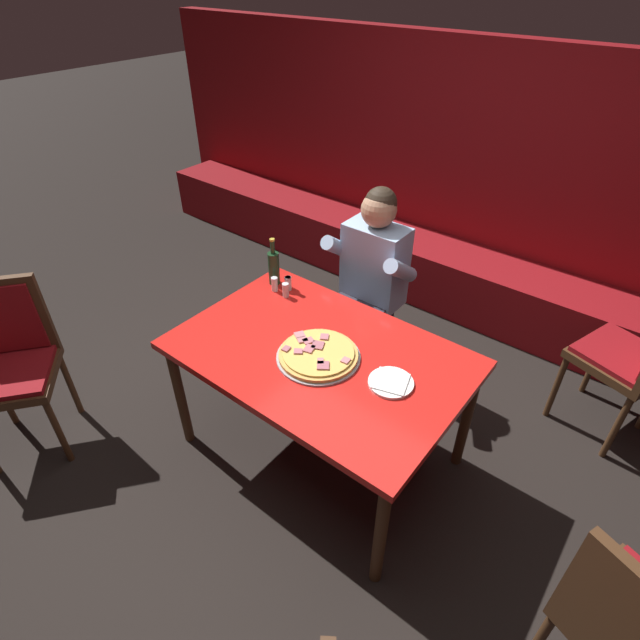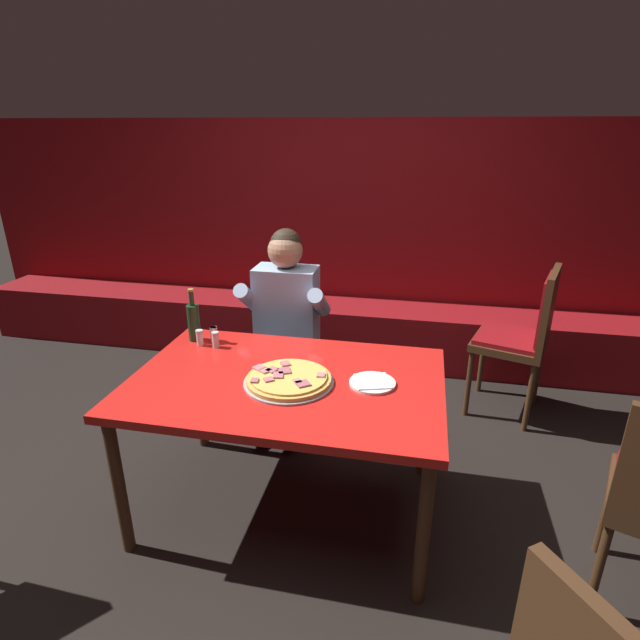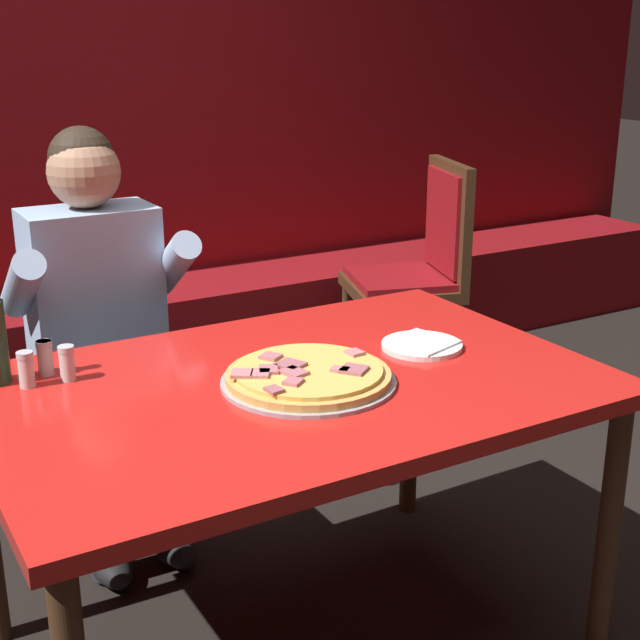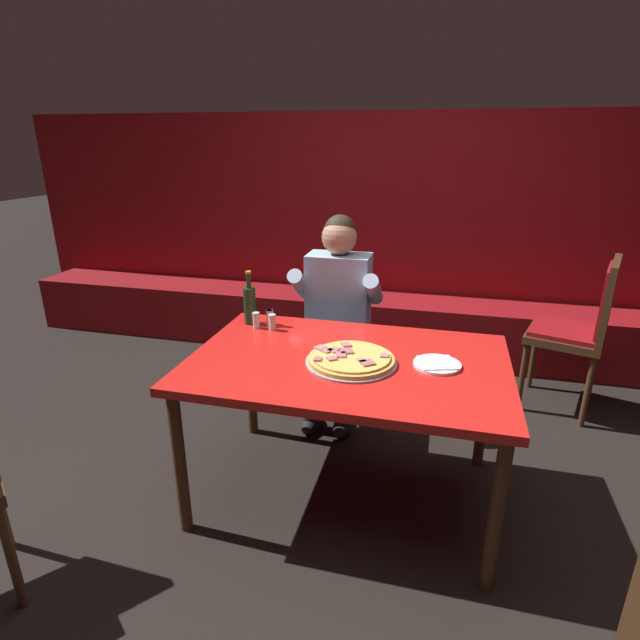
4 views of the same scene
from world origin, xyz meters
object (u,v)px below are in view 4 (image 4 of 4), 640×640
(beer_bottle, at_px, (250,304))
(shaker_black_pepper, at_px, (270,319))
(main_dining_table, at_px, (348,373))
(pizza, at_px, (351,359))
(shaker_oregano, at_px, (272,323))
(diner_seated_blue_shirt, at_px, (335,312))
(plate_white_paper, at_px, (437,364))
(shaker_parmesan, at_px, (270,318))
(shaker_red_pepper_flakes, at_px, (256,321))
(dining_chair_near_right, at_px, (582,324))

(beer_bottle, distance_m, shaker_black_pepper, 0.13)
(main_dining_table, relative_size, pizza, 3.50)
(main_dining_table, xyz_separation_m, shaker_oregano, (-0.46, 0.26, 0.11))
(diner_seated_blue_shirt, bearing_deg, main_dining_table, -73.24)
(beer_bottle, height_order, shaker_oregano, beer_bottle)
(plate_white_paper, xyz_separation_m, diner_seated_blue_shirt, (-0.62, 0.72, -0.05))
(shaker_parmesan, relative_size, shaker_red_pepper_flakes, 1.00)
(shaker_oregano, bearing_deg, main_dining_table, -29.89)
(pizza, height_order, shaker_parmesan, shaker_parmesan)
(beer_bottle, height_order, shaker_parmesan, beer_bottle)
(shaker_black_pepper, bearing_deg, shaker_red_pepper_flakes, -136.52)
(shaker_red_pepper_flakes, xyz_separation_m, diner_seated_blue_shirt, (0.32, 0.48, -0.08))
(shaker_red_pepper_flakes, bearing_deg, plate_white_paper, -14.60)
(pizza, relative_size, shaker_parmesan, 4.79)
(plate_white_paper, bearing_deg, main_dining_table, -176.59)
(pizza, height_order, shaker_black_pepper, shaker_black_pepper)
(shaker_parmesan, height_order, shaker_oregano, same)
(diner_seated_blue_shirt, bearing_deg, shaker_parmesan, -122.47)
(plate_white_paper, height_order, dining_chair_near_right, dining_chair_near_right)
(main_dining_table, distance_m, shaker_parmesan, 0.60)
(diner_seated_blue_shirt, relative_size, dining_chair_near_right, 1.25)
(main_dining_table, relative_size, shaker_red_pepper_flakes, 16.75)
(shaker_parmesan, xyz_separation_m, diner_seated_blue_shirt, (0.27, 0.42, -0.08))
(plate_white_paper, height_order, shaker_parmesan, shaker_parmesan)
(shaker_red_pepper_flakes, relative_size, shaker_oregano, 1.00)
(shaker_black_pepper, height_order, shaker_red_pepper_flakes, same)
(shaker_red_pepper_flakes, bearing_deg, pizza, -28.48)
(shaker_red_pepper_flakes, distance_m, diner_seated_blue_shirt, 0.58)
(diner_seated_blue_shirt, bearing_deg, shaker_red_pepper_flakes, -124.33)
(shaker_black_pepper, distance_m, shaker_red_pepper_flakes, 0.08)
(main_dining_table, bearing_deg, plate_white_paper, 3.41)
(pizza, distance_m, beer_bottle, 0.73)
(main_dining_table, relative_size, plate_white_paper, 6.86)
(pizza, xyz_separation_m, diner_seated_blue_shirt, (-0.25, 0.79, -0.06))
(pizza, xyz_separation_m, shaker_oregano, (-0.48, 0.30, 0.02))
(main_dining_table, bearing_deg, shaker_oregano, 150.11)
(shaker_parmesan, relative_size, diner_seated_blue_shirt, 0.07)
(shaker_parmesan, bearing_deg, diner_seated_blue_shirt, 57.53)
(pizza, xyz_separation_m, shaker_parmesan, (-0.51, 0.37, 0.02))
(pizza, bearing_deg, shaker_red_pepper_flakes, 151.52)
(beer_bottle, bearing_deg, plate_white_paper, -17.00)
(shaker_oregano, bearing_deg, dining_chair_near_right, 28.49)
(main_dining_table, relative_size, shaker_parmesan, 16.75)
(beer_bottle, height_order, diner_seated_blue_shirt, diner_seated_blue_shirt)
(plate_white_paper, distance_m, dining_chair_near_right, 1.46)
(shaker_oregano, bearing_deg, beer_bottle, 155.54)
(shaker_black_pepper, bearing_deg, diner_seated_blue_shirt, 57.54)
(pizza, relative_size, plate_white_paper, 1.96)
(shaker_oregano, bearing_deg, shaker_black_pepper, 120.73)
(pizza, distance_m, dining_chair_near_right, 1.76)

